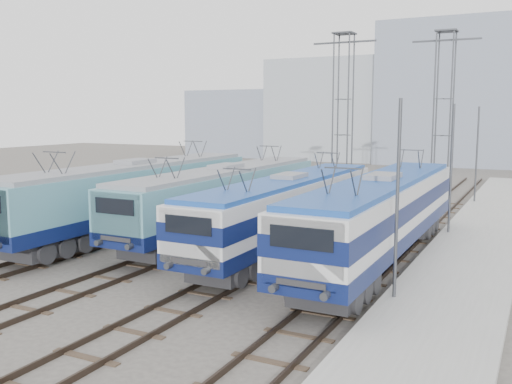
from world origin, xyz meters
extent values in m
plane|color=#514C47|center=(0.00, 0.00, 0.00)|extent=(160.00, 160.00, 0.00)
cube|color=#9E9E99|center=(10.20, 8.00, 0.15)|extent=(4.00, 70.00, 0.30)
cube|color=#0C1745|center=(-6.75, 7.44, 1.44)|extent=(2.98, 18.85, 0.63)
cube|color=teal|center=(-6.75, 7.44, 2.69)|extent=(2.93, 18.85, 1.89)
cube|color=gray|center=(-6.75, 7.44, 3.74)|extent=(2.70, 18.10, 0.21)
cube|color=#262628|center=(-6.75, 1.15, 0.65)|extent=(2.20, 3.77, 0.71)
cube|color=#262628|center=(-6.75, 13.72, 0.65)|extent=(2.20, 3.77, 0.71)
cube|color=#0C1745|center=(-2.25, 9.39, 1.36)|extent=(2.81, 17.75, 0.59)
cube|color=teal|center=(-2.25, 9.39, 2.55)|extent=(2.76, 17.75, 1.77)
cube|color=teal|center=(-2.25, 0.86, 2.37)|extent=(2.54, 0.69, 2.01)
cube|color=gray|center=(-2.25, 9.39, 3.53)|extent=(2.54, 17.04, 0.20)
cube|color=#262628|center=(-2.25, 3.47, 0.62)|extent=(2.07, 3.55, 0.67)
cube|color=#262628|center=(-2.25, 15.30, 0.62)|extent=(2.07, 3.55, 0.67)
cube|color=#0C1745|center=(2.25, 7.57, 1.32)|extent=(2.71, 17.12, 0.57)
cube|color=silver|center=(2.25, 7.57, 2.46)|extent=(2.66, 17.12, 1.71)
cube|color=#0C1745|center=(2.25, 7.57, 2.41)|extent=(2.70, 17.14, 0.67)
cube|color=silver|center=(2.25, -0.65, 2.29)|extent=(2.45, 0.67, 1.94)
cube|color=#184293|center=(2.25, 7.57, 3.41)|extent=(2.45, 16.43, 0.19)
cube|color=#262628|center=(2.25, 1.87, 0.61)|extent=(2.00, 3.42, 0.64)
cube|color=#262628|center=(2.25, 13.28, 0.61)|extent=(2.00, 3.42, 0.64)
cube|color=#0C1745|center=(6.75, 7.28, 1.40)|extent=(2.89, 18.27, 0.61)
cube|color=silver|center=(6.75, 7.28, 2.62)|extent=(2.84, 18.27, 1.83)
cube|color=#0C1745|center=(6.75, 7.28, 2.57)|extent=(2.88, 18.29, 0.71)
cube|color=silver|center=(6.75, -1.50, 2.43)|extent=(2.61, 0.71, 2.07)
cube|color=#184293|center=(6.75, 7.28, 3.63)|extent=(2.61, 17.54, 0.20)
cube|color=#262628|center=(6.75, 1.19, 0.64)|extent=(2.13, 3.65, 0.69)
cube|color=#262628|center=(6.75, 13.36, 0.64)|extent=(2.13, 3.65, 0.69)
cylinder|color=#3F4247|center=(-0.55, 21.45, 6.00)|extent=(0.10, 0.10, 12.00)
cylinder|color=#3F4247|center=(0.55, 21.45, 6.00)|extent=(0.10, 0.10, 12.00)
cylinder|color=#3F4247|center=(-0.55, 22.55, 6.00)|extent=(0.10, 0.10, 12.00)
cylinder|color=#3F4247|center=(0.55, 22.55, 6.00)|extent=(0.10, 0.10, 12.00)
cube|color=#3F4247|center=(0.00, 22.00, 11.40)|extent=(4.50, 0.12, 0.12)
cylinder|color=#3F4247|center=(5.95, 23.45, 6.00)|extent=(0.10, 0.10, 12.00)
cylinder|color=#3F4247|center=(7.05, 23.45, 6.00)|extent=(0.10, 0.10, 12.00)
cylinder|color=#3F4247|center=(5.95, 24.55, 6.00)|extent=(0.10, 0.10, 12.00)
cylinder|color=#3F4247|center=(7.05, 24.55, 6.00)|extent=(0.10, 0.10, 12.00)
cube|color=#3F4247|center=(6.50, 24.00, 11.40)|extent=(4.50, 0.12, 0.12)
cylinder|color=#3F4247|center=(8.60, 2.00, 3.50)|extent=(0.12, 0.12, 7.00)
cylinder|color=#3F4247|center=(8.60, 14.00, 3.50)|extent=(0.12, 0.12, 7.00)
cylinder|color=#3F4247|center=(8.60, 26.00, 3.50)|extent=(0.12, 0.12, 7.00)
cube|color=#949CA5|center=(-14.00, 62.00, 7.00)|extent=(18.00, 12.00, 14.00)
cube|color=gray|center=(4.00, 62.00, 9.00)|extent=(22.00, 14.00, 18.00)
cube|color=gray|center=(-30.00, 62.00, 5.00)|extent=(14.00, 10.00, 10.00)
camera|label=1|loc=(12.91, -16.88, 6.50)|focal=40.00mm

